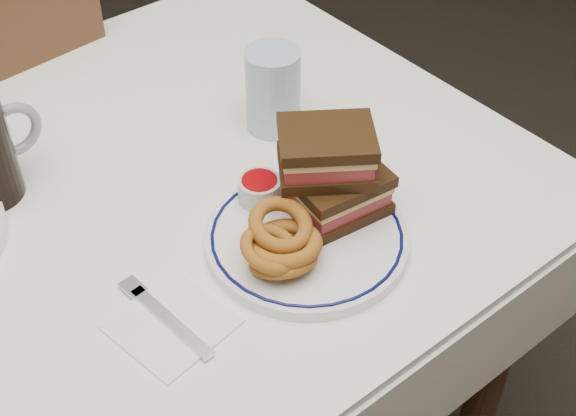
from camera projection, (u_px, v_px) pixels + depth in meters
dining_table at (74, 284)px, 1.09m from camera, size 1.27×0.87×0.75m
main_plate at (307, 238)px, 1.00m from camera, size 0.25×0.25×0.02m
reuben_sandwich at (332, 172)px, 0.99m from camera, size 0.15×0.14×0.12m
onion_rings_main at (280, 245)px, 0.94m from camera, size 0.11×0.10×0.08m
ketchup_ramekin at (260, 188)px, 1.03m from camera, size 0.06×0.06×0.03m
water_glass at (273, 90)px, 1.14m from camera, size 0.08×0.08×0.13m
napkin_fork at (170, 322)px, 0.91m from camera, size 0.14×0.16×0.01m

